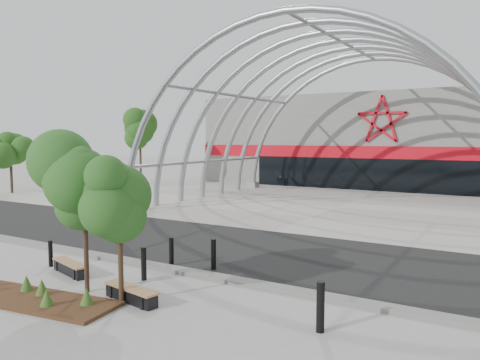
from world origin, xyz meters
name	(u,v)px	position (x,y,z in m)	size (l,w,h in m)	color
ground	(177,269)	(0.00, 0.00, 0.00)	(140.00, 140.00, 0.00)	#969691
road	(233,247)	(0.00, 3.50, 0.01)	(140.00, 7.00, 0.02)	black
forecourt	(336,208)	(0.00, 15.50, 0.02)	(60.00, 17.00, 0.04)	#A09A91
kerb	(172,269)	(0.00, -0.25, 0.06)	(60.00, 0.50, 0.12)	slate
arena_building	(402,141)	(0.00, 33.45, 3.99)	(34.00, 15.24, 8.00)	slate
vault_canopy	(336,208)	(0.00, 15.50, 0.02)	(20.80, 15.80, 20.36)	#999FA3
planting_bed	(30,296)	(-1.49, -4.30, 0.12)	(5.04, 2.12, 0.52)	#372014
street_tree_0	(84,187)	(-0.74, -3.05, 2.92)	(1.78, 1.78, 4.07)	black
street_tree_1	(119,196)	(0.75, -3.24, 2.79)	(1.64, 1.64, 3.88)	black
bench_0	(70,268)	(-2.55, -2.14, 0.19)	(1.85, 0.88, 0.38)	black
bench_1	(131,295)	(0.87, -3.01, 0.19)	(1.88, 0.71, 0.39)	black
bollard_0	(51,254)	(-3.79, -1.90, 0.44)	(0.14, 0.14, 0.87)	black
bollard_1	(171,252)	(-0.41, 0.22, 0.47)	(0.15, 0.15, 0.95)	black
bollard_2	(144,264)	(-0.11, -1.45, 0.50)	(0.16, 0.16, 1.00)	black
bollard_3	(214,254)	(1.06, 0.55, 0.50)	(0.16, 0.16, 1.01)	black
bollard_4	(320,307)	(5.80, -2.31, 0.57)	(0.18, 0.18, 1.13)	black
bg_tree_0	(140,134)	(-20.00, 20.00, 4.64)	(3.00, 3.00, 6.45)	#302017
bg_tree_2	(10,143)	(-24.00, 10.00, 3.86)	(2.55, 2.55, 5.38)	#311E15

